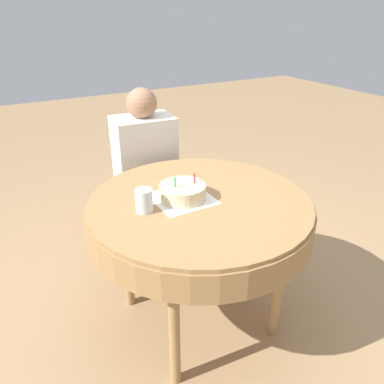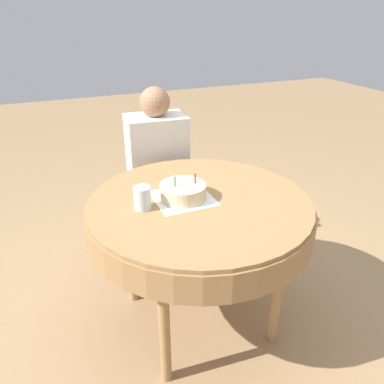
# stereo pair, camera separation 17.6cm
# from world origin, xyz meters

# --- Properties ---
(ground_plane) EXTENTS (12.00, 12.00, 0.00)m
(ground_plane) POSITION_xyz_m (0.00, 0.00, 0.00)
(ground_plane) COLOR #A37F56
(dining_table) EXTENTS (1.09, 1.09, 0.75)m
(dining_table) POSITION_xyz_m (0.00, 0.00, 0.66)
(dining_table) COLOR #9E7547
(dining_table) RESTS_ON ground_plane
(chair) EXTENTS (0.41, 0.41, 0.87)m
(chair) POSITION_xyz_m (0.04, 0.81, 0.48)
(chair) COLOR brown
(chair) RESTS_ON ground_plane
(person) EXTENTS (0.39, 0.37, 1.15)m
(person) POSITION_xyz_m (0.03, 0.73, 0.69)
(person) COLOR #9E7051
(person) RESTS_ON ground_plane
(napkin) EXTENTS (0.27, 0.27, 0.00)m
(napkin) POSITION_xyz_m (-0.07, 0.05, 0.75)
(napkin) COLOR white
(napkin) RESTS_ON dining_table
(birthday_cake) EXTENTS (0.22, 0.22, 0.12)m
(birthday_cake) POSITION_xyz_m (-0.07, 0.05, 0.79)
(birthday_cake) COLOR beige
(birthday_cake) RESTS_ON dining_table
(drinking_glass) EXTENTS (0.08, 0.08, 0.11)m
(drinking_glass) POSITION_xyz_m (-0.27, 0.02, 0.80)
(drinking_glass) COLOR silver
(drinking_glass) RESTS_ON dining_table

